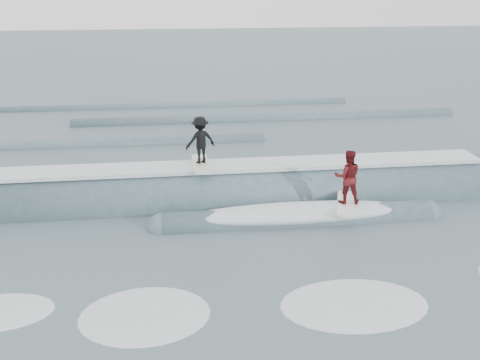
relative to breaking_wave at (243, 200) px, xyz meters
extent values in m
plane|color=#3A4F55|center=(-0.19, -6.26, -0.04)|extent=(160.00, 160.00, 0.00)
cylinder|color=#3B5864|center=(-0.19, 0.24, -0.04)|extent=(18.94, 2.42, 2.42)
sphere|color=#3B5864|center=(9.28, 0.24, -0.04)|extent=(2.42, 2.42, 2.42)
cylinder|color=#3B5864|center=(1.61, -1.96, -0.04)|extent=(9.00, 1.01, 1.01)
sphere|color=#3B5864|center=(-2.89, -1.96, -0.04)|extent=(1.01, 1.01, 1.01)
sphere|color=#3B5864|center=(6.11, -1.96, -0.04)|extent=(1.01, 1.01, 1.01)
cube|color=white|center=(-0.19, 0.24, 1.24)|extent=(18.00, 1.30, 0.14)
ellipsoid|color=white|center=(1.61, -1.96, 0.26)|extent=(7.60, 1.30, 0.60)
cube|color=silver|center=(-1.47, 0.24, 1.36)|extent=(0.60, 2.01, 0.10)
imported|color=black|center=(-1.47, 0.24, 2.25)|extent=(1.22, 0.95, 1.67)
cube|color=white|center=(3.20, -1.96, 0.52)|extent=(1.14, 2.07, 0.10)
imported|color=#581013|center=(3.20, -1.96, 1.47)|extent=(0.96, 0.79, 1.81)
ellipsoid|color=white|center=(-3.23, -6.73, -0.04)|extent=(3.15, 2.15, 0.10)
ellipsoid|color=white|center=(1.89, -6.92, -0.04)|extent=(3.21, 2.19, 0.10)
cylinder|color=#3B5864|center=(-8.94, 7.74, -0.04)|extent=(22.00, 0.70, 0.70)
cylinder|color=#3B5864|center=(2.98, 11.74, -0.04)|extent=(22.00, 0.80, 0.80)
cylinder|color=#3B5864|center=(-2.25, 15.74, -0.04)|extent=(22.00, 0.60, 0.60)
camera|label=1|loc=(-2.30, -17.78, 7.50)|focal=40.00mm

